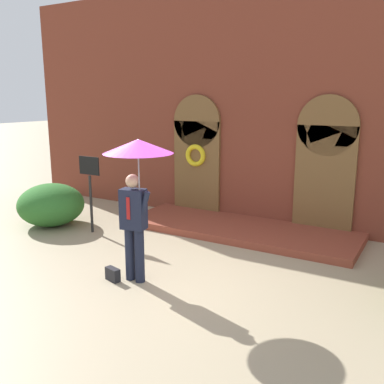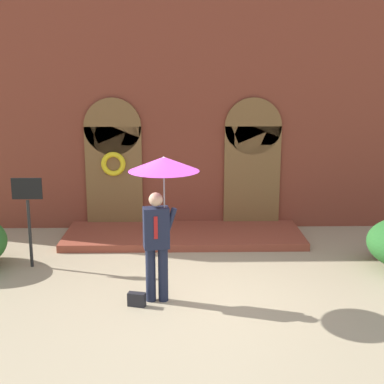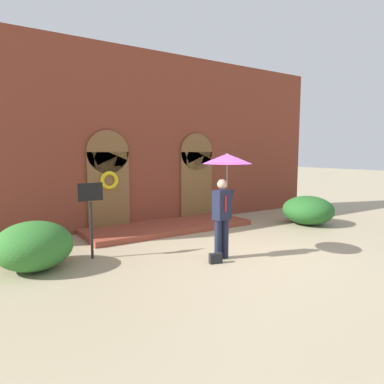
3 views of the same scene
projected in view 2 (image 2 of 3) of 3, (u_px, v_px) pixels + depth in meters
ground_plane at (185, 296)px, 8.86m from camera, size 80.00×80.00×0.00m
building_facade at (183, 113)px, 12.30m from camera, size 14.00×2.30×5.60m
person_with_umbrella at (162, 185)px, 8.25m from camera, size 1.10×1.10×2.36m
handbag at (137, 299)px, 8.45m from camera, size 0.30×0.19×0.22m
sign_post at (28, 207)px, 9.92m from camera, size 0.56×0.06×1.72m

